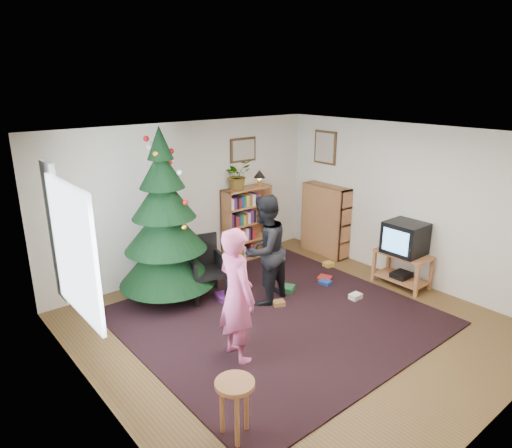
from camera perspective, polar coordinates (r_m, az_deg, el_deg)
floor at (r=6.22m, az=4.45°, el=-12.62°), size 5.00×5.00×0.00m
ceiling at (r=5.41m, az=5.09°, el=10.89°), size 5.00×5.00×0.00m
wall_back at (r=7.60m, az=-8.54°, el=3.13°), size 5.00×0.02×2.50m
wall_front at (r=4.43m, az=28.31°, el=-9.79°), size 5.00×0.02×2.50m
wall_left at (r=4.44m, az=-19.27°, el=-8.47°), size 0.02×5.00×2.50m
wall_right at (r=7.59m, az=18.40°, el=2.39°), size 0.02×5.00×2.50m
rug at (r=6.41m, az=2.55°, el=-11.53°), size 3.80×3.60×0.02m
window_pane at (r=4.89m, az=-21.79°, el=-3.17°), size 0.04×1.20×1.40m
curtain at (r=5.54m, az=-23.73°, el=-1.02°), size 0.06×0.35×1.60m
picture_back at (r=8.08m, az=-1.63°, el=9.25°), size 0.55×0.03×0.42m
picture_right at (r=8.46m, az=8.65°, el=9.44°), size 0.03×0.50×0.60m
christmas_tree at (r=6.63m, az=-11.28°, el=-0.89°), size 1.40×1.40×2.54m
bookshelf_back at (r=8.25m, az=-1.17°, el=0.25°), size 0.95×0.30×1.30m
bookshelf_right at (r=8.50m, az=8.69°, el=0.59°), size 0.30×0.95×1.30m
tv_stand at (r=7.56m, az=17.81°, el=-5.08°), size 0.46×0.83×0.55m
crt_tv at (r=7.39m, az=18.14°, el=-1.67°), size 0.52×0.57×0.49m
armchair at (r=6.82m, az=-6.74°, el=-5.12°), size 0.63×0.63×0.94m
stool at (r=4.32m, az=-2.65°, el=-20.54°), size 0.36×0.36×0.60m
person_standing at (r=5.22m, az=-2.44°, el=-8.89°), size 0.43×0.62×1.60m
person_by_chair at (r=6.50m, az=1.06°, el=-3.30°), size 0.91×0.78×1.61m
potted_plant at (r=7.90m, az=-2.34°, el=6.16°), size 0.49×0.43×0.51m
table_lamp at (r=8.22m, az=0.44°, el=6.15°), size 0.21×0.21×0.28m
floor_clutter at (r=7.21m, az=6.10°, el=-7.83°), size 2.32×1.45×0.08m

